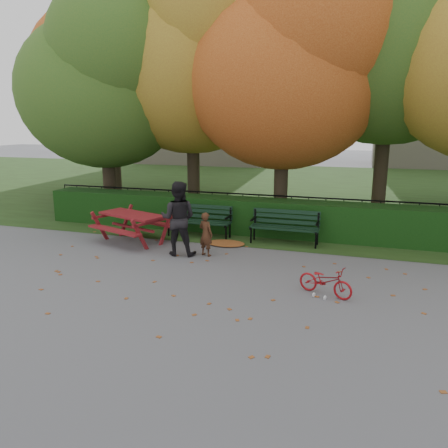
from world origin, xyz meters
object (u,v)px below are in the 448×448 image
(bench_left, at_px, (200,218))
(adult, at_px, (178,218))
(tree_b, at_px, (199,52))
(child, at_px, (206,234))
(bench_right, at_px, (285,224))
(bicycle, at_px, (325,281))
(tree_a, at_px, (108,79))
(tree_f, at_px, (114,59))
(picnic_table, at_px, (132,220))
(tree_d, at_px, (407,23))
(tree_c, at_px, (294,63))

(bench_left, height_order, adult, adult)
(tree_b, relative_size, child, 8.25)
(tree_b, height_order, bench_right, tree_b)
(bicycle, bearing_deg, child, 82.38)
(tree_a, bearing_deg, bicycle, -34.26)
(tree_b, distance_m, adult, 6.73)
(tree_f, distance_m, adult, 10.60)
(bench_right, distance_m, bicycle, 3.60)
(tree_a, distance_m, picnic_table, 5.49)
(bicycle, bearing_deg, tree_d, 9.80)
(bicycle, bearing_deg, tree_a, 77.25)
(adult, bearing_deg, bench_right, -149.90)
(tree_b, relative_size, adult, 4.90)
(tree_a, xyz_separation_m, bench_right, (6.29, -1.88, -4.00))
(bench_left, height_order, picnic_table, bench_left)
(tree_f, xyz_separation_m, picnic_table, (4.33, -6.68, -5.08))
(tree_b, relative_size, bench_right, 4.88)
(tree_d, bearing_deg, bicycle, -101.71)
(picnic_table, height_order, adult, adult)
(child, bearing_deg, tree_a, -16.85)
(tree_c, distance_m, adult, 5.99)
(tree_a, height_order, tree_c, tree_c)
(tree_a, xyz_separation_m, picnic_table, (2.39, -3.02, -3.91))
(tree_a, height_order, tree_d, tree_d)
(tree_a, height_order, picnic_table, tree_a)
(child, height_order, bicycle, child)
(bench_left, bearing_deg, tree_f, 136.49)
(tree_a, relative_size, adult, 4.17)
(picnic_table, xyz_separation_m, child, (2.29, -0.54, -0.08))
(child, bearing_deg, tree_d, -109.79)
(tree_a, distance_m, bench_right, 7.69)
(tree_b, height_order, tree_d, tree_d)
(adult, bearing_deg, bicycle, 148.83)
(adult, distance_m, bicycle, 3.99)
(tree_d, xyz_separation_m, tree_f, (-11.01, 2.01, -0.29))
(tree_d, xyz_separation_m, bicycle, (-1.42, -6.86, -5.70))
(tree_a, xyz_separation_m, tree_b, (2.74, 1.17, 0.88))
(tree_d, distance_m, adult, 8.93)
(tree_f, distance_m, bench_right, 11.19)
(tree_c, relative_size, bench_right, 4.44)
(child, bearing_deg, tree_b, -47.38)
(tree_b, distance_m, tree_d, 6.37)
(tree_b, relative_size, tree_c, 1.10)
(tree_c, relative_size, bicycle, 7.51)
(tree_d, distance_m, tree_f, 11.20)
(tree_c, distance_m, bench_left, 5.31)
(child, xyz_separation_m, bicycle, (2.97, -1.66, -0.25))
(picnic_table, height_order, bicycle, picnic_table)
(bench_right, bearing_deg, tree_b, 139.33)
(adult, relative_size, bicycle, 1.69)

